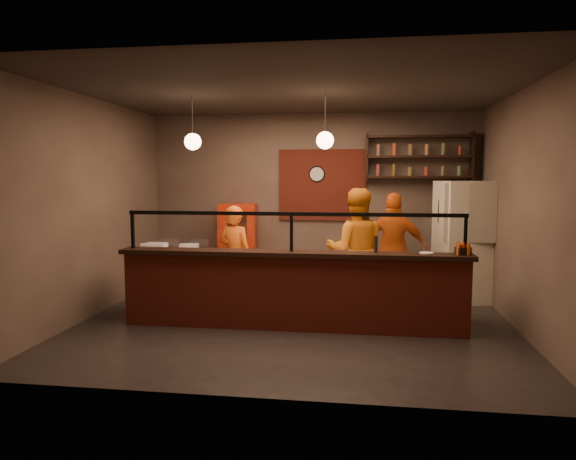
# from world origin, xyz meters

# --- Properties ---
(floor) EXTENTS (6.00, 6.00, 0.00)m
(floor) POSITION_xyz_m (0.00, 0.00, 0.00)
(floor) COLOR black
(floor) RESTS_ON ground
(ceiling) EXTENTS (6.00, 6.00, 0.00)m
(ceiling) POSITION_xyz_m (0.00, 0.00, 3.20)
(ceiling) COLOR #353029
(ceiling) RESTS_ON wall_back
(wall_back) EXTENTS (6.00, 0.00, 6.00)m
(wall_back) POSITION_xyz_m (0.00, 2.50, 1.60)
(wall_back) COLOR #67594B
(wall_back) RESTS_ON floor
(wall_left) EXTENTS (0.00, 5.00, 5.00)m
(wall_left) POSITION_xyz_m (-3.00, 0.00, 1.60)
(wall_left) COLOR #67594B
(wall_left) RESTS_ON floor
(wall_right) EXTENTS (0.00, 5.00, 5.00)m
(wall_right) POSITION_xyz_m (3.00, 0.00, 1.60)
(wall_right) COLOR #67594B
(wall_right) RESTS_ON floor
(wall_front) EXTENTS (6.00, 0.00, 6.00)m
(wall_front) POSITION_xyz_m (0.00, -2.50, 1.60)
(wall_front) COLOR #67594B
(wall_front) RESTS_ON floor
(brick_patch) EXTENTS (1.60, 0.04, 1.30)m
(brick_patch) POSITION_xyz_m (0.20, 2.47, 1.90)
(brick_patch) COLOR maroon
(brick_patch) RESTS_ON wall_back
(service_counter) EXTENTS (4.60, 0.25, 1.00)m
(service_counter) POSITION_xyz_m (0.00, -0.30, 0.50)
(service_counter) COLOR maroon
(service_counter) RESTS_ON floor
(counter_ledge) EXTENTS (4.70, 0.37, 0.06)m
(counter_ledge) POSITION_xyz_m (0.00, -0.30, 1.03)
(counter_ledge) COLOR black
(counter_ledge) RESTS_ON service_counter
(worktop_cabinet) EXTENTS (4.60, 0.75, 0.85)m
(worktop_cabinet) POSITION_xyz_m (0.00, 0.20, 0.42)
(worktop_cabinet) COLOR gray
(worktop_cabinet) RESTS_ON floor
(worktop) EXTENTS (4.60, 0.75, 0.05)m
(worktop) POSITION_xyz_m (0.00, 0.20, 0.88)
(worktop) COLOR silver
(worktop) RESTS_ON worktop_cabinet
(sneeze_guard) EXTENTS (4.50, 0.05, 0.52)m
(sneeze_guard) POSITION_xyz_m (0.00, -0.30, 1.37)
(sneeze_guard) COLOR white
(sneeze_guard) RESTS_ON counter_ledge
(wall_shelving) EXTENTS (1.84, 0.28, 0.85)m
(wall_shelving) POSITION_xyz_m (1.90, 2.32, 2.40)
(wall_shelving) COLOR black
(wall_shelving) RESTS_ON wall_back
(wall_clock) EXTENTS (0.30, 0.04, 0.30)m
(wall_clock) POSITION_xyz_m (0.10, 2.46, 2.10)
(wall_clock) COLOR black
(wall_clock) RESTS_ON wall_back
(pendant_left) EXTENTS (0.24, 0.24, 0.77)m
(pendant_left) POSITION_xyz_m (-1.50, 0.20, 2.55)
(pendant_left) COLOR black
(pendant_left) RESTS_ON ceiling
(pendant_right) EXTENTS (0.24, 0.24, 0.77)m
(pendant_right) POSITION_xyz_m (0.40, 0.20, 2.55)
(pendant_right) COLOR black
(pendant_right) RESTS_ON ceiling
(cook_left) EXTENTS (0.69, 0.58, 1.60)m
(cook_left) POSITION_xyz_m (-1.04, 0.80, 0.80)
(cook_left) COLOR orange
(cook_left) RESTS_ON floor
(cook_mid) EXTENTS (0.93, 0.74, 1.88)m
(cook_mid) POSITION_xyz_m (0.84, 0.80, 0.94)
(cook_mid) COLOR orange
(cook_mid) RESTS_ON floor
(cook_right) EXTENTS (1.10, 0.56, 1.80)m
(cook_right) POSITION_xyz_m (1.45, 1.40, 0.90)
(cook_right) COLOR #DD5E14
(cook_right) RESTS_ON floor
(fridge) EXTENTS (0.98, 0.93, 1.98)m
(fridge) POSITION_xyz_m (2.60, 1.70, 0.99)
(fridge) COLOR #E9E5C5
(fridge) RESTS_ON floor
(red_cooler) EXTENTS (0.74, 0.69, 1.56)m
(red_cooler) POSITION_xyz_m (-1.32, 2.15, 0.78)
(red_cooler) COLOR #B3240B
(red_cooler) RESTS_ON floor
(pizza_dough) EXTENTS (0.64, 0.64, 0.01)m
(pizza_dough) POSITION_xyz_m (-0.41, 0.19, 0.91)
(pizza_dough) COLOR white
(pizza_dough) RESTS_ON worktop
(prep_tub_a) EXTENTS (0.31, 0.25, 0.15)m
(prep_tub_a) POSITION_xyz_m (-2.15, 0.31, 0.98)
(prep_tub_a) COLOR white
(prep_tub_a) RESTS_ON worktop
(prep_tub_b) EXTENTS (0.31, 0.27, 0.14)m
(prep_tub_b) POSITION_xyz_m (-1.66, 0.41, 0.97)
(prep_tub_b) COLOR silver
(prep_tub_b) RESTS_ON worktop
(prep_tub_c) EXTENTS (0.39, 0.36, 0.16)m
(prep_tub_c) POSITION_xyz_m (-2.15, 0.18, 0.98)
(prep_tub_c) COLOR silver
(prep_tub_c) RESTS_ON worktop
(rolling_pin) EXTENTS (0.35, 0.12, 0.06)m
(rolling_pin) POSITION_xyz_m (-0.48, 0.13, 0.93)
(rolling_pin) COLOR yellow
(rolling_pin) RESTS_ON worktop
(condiment_caddy) EXTENTS (0.20, 0.18, 0.10)m
(condiment_caddy) POSITION_xyz_m (2.20, -0.28, 1.11)
(condiment_caddy) COLOR black
(condiment_caddy) RESTS_ON counter_ledge
(pepper_mill) EXTENTS (0.05, 0.05, 0.22)m
(pepper_mill) POSITION_xyz_m (1.11, -0.24, 1.17)
(pepper_mill) COLOR black
(pepper_mill) RESTS_ON counter_ledge
(small_plate) EXTENTS (0.23, 0.23, 0.01)m
(small_plate) POSITION_xyz_m (1.75, -0.24, 1.07)
(small_plate) COLOR white
(small_plate) RESTS_ON counter_ledge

